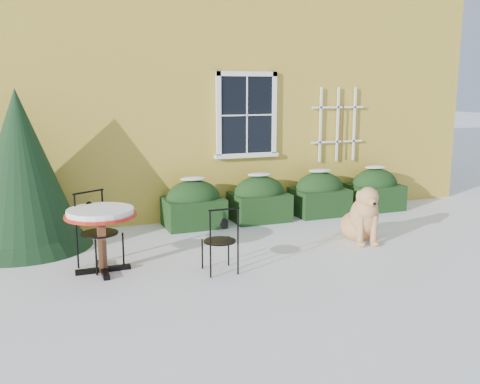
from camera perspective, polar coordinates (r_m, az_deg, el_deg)
name	(u,v)px	position (r m, az deg, el deg)	size (l,w,h in m)	color
ground	(266,267)	(7.61, 2.77, -8.02)	(80.00, 80.00, 0.00)	white
house	(153,58)	(13.90, -9.31, 13.92)	(12.40, 8.40, 6.40)	gold
hedge_row	(290,197)	(10.42, 5.36, -0.54)	(4.95, 0.80, 0.91)	black
evergreen_shrub	(22,185)	(8.97, -22.24, 0.69)	(2.05, 2.05, 2.49)	black
bistro_table	(101,219)	(7.45, -14.63, -2.86)	(0.96, 0.96, 0.89)	black
patio_chair_near	(221,240)	(7.26, -2.07, -5.11)	(0.44, 0.44, 0.93)	black
patio_chair_far	(98,230)	(7.72, -14.96, -3.96)	(0.64, 0.64, 1.07)	black
dog	(362,218)	(8.96, 12.92, -2.75)	(0.75, 1.03, 0.97)	tan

